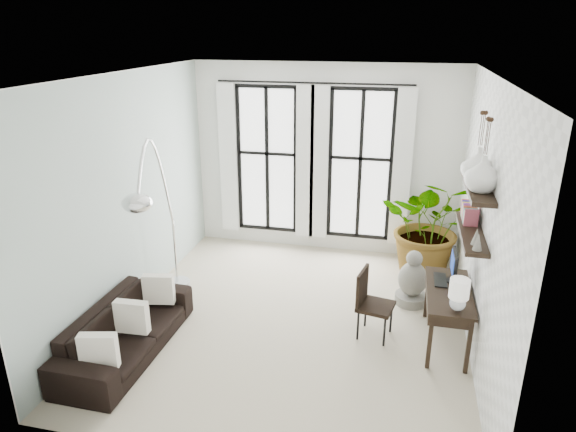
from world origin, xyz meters
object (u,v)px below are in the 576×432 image
(plant, at_px, (431,226))
(buddha, at_px, (412,282))
(desk_chair, at_px, (370,299))
(arc_lamp, at_px, (154,181))
(sofa, at_px, (126,330))
(desk, at_px, (449,295))

(plant, xyz_separation_m, buddha, (-0.24, -1.02, -0.48))
(plant, relative_size, desk_chair, 1.84)
(arc_lamp, xyz_separation_m, buddha, (3.24, 1.13, -1.59))
(desk_chair, bearing_deg, sofa, -148.41)
(desk, relative_size, desk_chair, 1.39)
(desk, height_order, buddha, desk)
(sofa, relative_size, desk, 1.66)
(plant, xyz_separation_m, desk, (0.17, -1.99, -0.12))
(plant, distance_m, buddha, 1.15)
(desk_chair, bearing_deg, plant, 79.93)
(plant, bearing_deg, arc_lamp, -148.34)
(plant, bearing_deg, buddha, -103.02)
(desk_chair, relative_size, arc_lamp, 0.36)
(sofa, height_order, plant, plant)
(plant, relative_size, buddha, 2.02)
(arc_lamp, bearing_deg, desk_chair, 4.00)
(desk_chair, xyz_separation_m, buddha, (0.53, 0.94, -0.17))
(sofa, bearing_deg, desk, -74.12)
(sofa, xyz_separation_m, plant, (3.58, 2.99, 0.52))
(desk_chair, relative_size, buddha, 1.10)
(desk, distance_m, arc_lamp, 3.85)
(desk, xyz_separation_m, arc_lamp, (-3.65, -0.16, 1.24))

